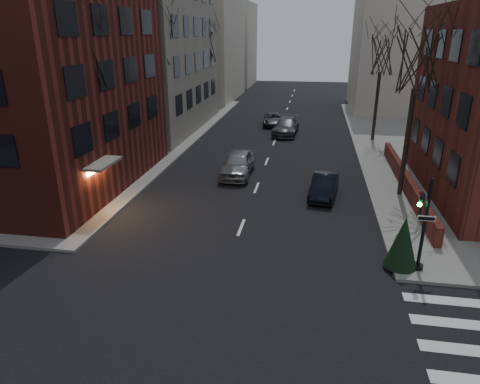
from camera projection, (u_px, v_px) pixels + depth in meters
name	position (u px, v px, depth m)	size (l,w,h in m)	color
low_wall_right	(406.00, 181.00, 26.76)	(0.35, 16.00, 1.00)	maroon
building_distant_la	(187.00, 34.00, 60.79)	(14.00, 16.00, 18.00)	beige
building_distant_ra	(415.00, 43.00, 51.83)	(14.00, 14.00, 16.00)	beige
building_distant_lb	(225.00, 45.00, 76.86)	(10.00, 12.00, 14.00)	beige
traffic_signal	(422.00, 231.00, 17.31)	(0.76, 0.44, 4.00)	black
tree_left_a	(81.00, 51.00, 22.22)	(4.18, 4.18, 10.26)	#2D231C
tree_left_b	(159.00, 38.00, 33.12)	(4.40, 4.40, 10.80)	#2D231C
tree_left_c	(204.00, 45.00, 46.34)	(3.96, 3.96, 9.72)	#2D231C
tree_right_a	(418.00, 59.00, 23.30)	(3.96, 3.96, 9.72)	#2D231C
tree_right_b	(382.00, 54.00, 36.36)	(3.74, 3.74, 9.18)	#2D231C
streetlamp_near	(153.00, 108.00, 31.00)	(0.36, 0.36, 6.28)	black
streetlamp_far	(214.00, 79.00, 49.43)	(0.36, 0.36, 6.28)	black
parked_sedan	(324.00, 186.00, 25.85)	(1.43, 4.09, 1.35)	black
car_lane_silver	(238.00, 164.00, 29.62)	(1.99, 4.94, 1.68)	gray
car_lane_gray	(286.00, 126.00, 41.39)	(2.21, 5.44, 1.58)	#424146
car_lane_far	(273.00, 119.00, 45.40)	(2.10, 4.55, 1.26)	#3B3B40
sandwich_board	(401.00, 245.00, 19.00)	(0.37, 0.52, 0.84)	white
evergreen_shrub	(403.00, 242.00, 17.72)	(1.36, 1.36, 2.26)	black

